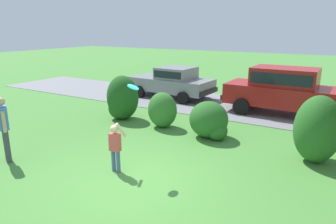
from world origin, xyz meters
name	(u,v)px	position (x,y,z in m)	size (l,w,h in m)	color
ground_plane	(130,182)	(0.00, 0.00, 0.00)	(80.00, 80.00, 0.00)	#478438
driveway_strip	(239,107)	(0.00, 7.97, 0.01)	(28.00, 4.40, 0.02)	slate
shrub_near_tree	(122,100)	(-3.37, 3.96, 0.75)	(1.25, 1.17, 1.70)	#1E511C
shrub_centre_left	(162,110)	(-1.49, 3.87, 0.63)	(1.07, 0.91, 1.27)	#33702B
shrub_centre	(210,121)	(0.39, 3.72, 0.56)	(1.31, 1.19, 1.19)	#286023
shrub_centre_right	(318,131)	(3.54, 3.41, 0.85)	(1.19, 1.22, 1.80)	#286023
parked_sedan	(172,81)	(-3.60, 8.25, 0.85)	(4.49, 2.27, 1.56)	gray
parked_suv	(284,89)	(1.83, 7.81, 1.08)	(4.72, 2.14, 1.92)	maroon
child_thrower	(115,144)	(-0.62, 0.27, 0.72)	(0.44, 0.29, 1.29)	#4C608C
frisbee	(133,87)	(-0.26, 0.59, 2.11)	(0.28, 0.28, 0.16)	#1EB7B2
adult_onlooker	(4,126)	(-3.50, -0.72, 0.98)	(0.48, 0.36, 1.74)	#3F3F4C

